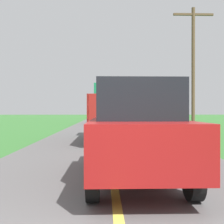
# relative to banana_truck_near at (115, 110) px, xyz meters

# --- Properties ---
(banana_truck_near) EXTENTS (2.38, 5.82, 2.80)m
(banana_truck_near) POSITION_rel_banana_truck_near_xyz_m (0.00, 0.00, 0.00)
(banana_truck_near) COLOR #2D2D30
(banana_truck_near) RESTS_ON road_surface
(banana_truck_far) EXTENTS (2.38, 5.81, 2.80)m
(banana_truck_far) POSITION_rel_banana_truck_near_xyz_m (-0.12, 15.99, -0.01)
(banana_truck_far) COLOR #2D2D30
(banana_truck_far) RESTS_ON road_surface
(utility_pole_roadside) EXTENTS (2.36, 0.20, 7.53)m
(utility_pole_roadside) POSITION_rel_banana_truck_near_xyz_m (4.71, 2.35, 2.62)
(utility_pole_roadside) COLOR brown
(utility_pole_roadside) RESTS_ON ground
(following_car) EXTENTS (1.74, 4.10, 1.92)m
(following_car) POSITION_rel_banana_truck_near_xyz_m (0.07, -7.92, -0.42)
(following_car) COLOR maroon
(following_car) RESTS_ON road_surface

